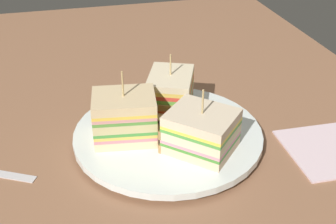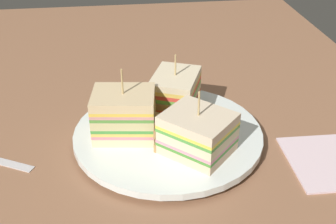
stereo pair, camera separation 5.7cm
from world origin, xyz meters
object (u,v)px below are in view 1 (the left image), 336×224
object	(u,v)px
sandwich_wedge_0	(170,93)
plate	(168,135)
sandwich_wedge_1	(125,117)
napkin	(329,149)
sandwich_wedge_2	(201,131)
chip_pile	(173,123)

from	to	relation	value
sandwich_wedge_0	plate	bearing A→B (deg)	4.44
plate	sandwich_wedge_1	bearing A→B (deg)	-89.75
sandwich_wedge_0	napkin	size ratio (longest dim) A/B	0.85
sandwich_wedge_2	napkin	distance (cm)	17.88
plate	napkin	xyz separation A→B (cm)	(7.30, 20.24, -0.77)
sandwich_wedge_0	sandwich_wedge_2	bearing A→B (deg)	29.05
sandwich_wedge_1	sandwich_wedge_2	distance (cm)	9.97
sandwich_wedge_0	sandwich_wedge_1	xyz separation A→B (cm)	(5.48, -7.44, 0.28)
sandwich_wedge_1	chip_pile	distance (cm)	6.88
sandwich_wedge_2	chip_pile	world-z (taller)	sandwich_wedge_2
sandwich_wedge_0	chip_pile	bearing A→B (deg)	11.43
sandwich_wedge_1	chip_pile	world-z (taller)	sandwich_wedge_1
sandwich_wedge_1	sandwich_wedge_2	size ratio (longest dim) A/B	0.92
plate	sandwich_wedge_2	world-z (taller)	sandwich_wedge_2
sandwich_wedge_2	plate	bearing A→B (deg)	-15.10
sandwich_wedge_2	sandwich_wedge_0	bearing A→B (deg)	-39.78
plate	sandwich_wedge_0	xyz separation A→B (cm)	(-5.46, 1.73, 3.47)
sandwich_wedge_2	chip_pile	distance (cm)	6.02
plate	chip_pile	world-z (taller)	chip_pile
chip_pile	napkin	bearing A→B (deg)	68.16
sandwich_wedge_2	chip_pile	bearing A→B (deg)	-24.44
sandwich_wedge_0	sandwich_wedge_2	distance (cm)	10.39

